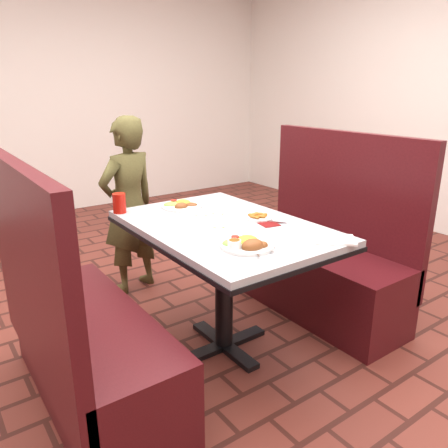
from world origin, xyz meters
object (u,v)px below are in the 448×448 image
(dining_table, at_px, (224,241))
(booth_bench_right, at_px, (322,263))
(diner_person, at_px, (129,206))
(plantain_plate, at_px, (258,217))
(red_tumbler, at_px, (119,203))
(booth_bench_left, at_px, (82,343))
(far_dinner_plate, at_px, (181,204))
(near_dinner_plate, at_px, (247,242))

(dining_table, height_order, booth_bench_right, booth_bench_right)
(diner_person, height_order, plantain_plate, diner_person)
(red_tumbler, bearing_deg, booth_bench_left, -129.75)
(booth_bench_left, bearing_deg, diner_person, 55.60)
(far_dinner_plate, bearing_deg, booth_bench_left, -151.61)
(booth_bench_right, bearing_deg, near_dinner_plate, -159.53)
(booth_bench_right, relative_size, red_tumbler, 10.67)
(dining_table, relative_size, plantain_plate, 7.32)
(dining_table, bearing_deg, far_dinner_plate, 91.74)
(booth_bench_right, bearing_deg, plantain_plate, -177.46)
(plantain_plate, bearing_deg, red_tumbler, 136.03)
(far_dinner_plate, height_order, plantain_plate, far_dinner_plate)
(booth_bench_left, height_order, near_dinner_plate, booth_bench_left)
(near_dinner_plate, xyz_separation_m, red_tumbler, (-0.24, 0.87, 0.03))
(booth_bench_left, relative_size, far_dinner_plate, 4.94)
(near_dinner_plate, distance_m, plantain_plate, 0.46)
(booth_bench_left, relative_size, booth_bench_right, 1.00)
(dining_table, distance_m, plantain_plate, 0.24)
(far_dinner_plate, bearing_deg, red_tumbler, 163.54)
(far_dinner_plate, bearing_deg, booth_bench_right, -27.62)
(dining_table, relative_size, booth_bench_left, 1.01)
(booth_bench_left, xyz_separation_m, diner_person, (0.71, 1.04, 0.30))
(near_dinner_plate, bearing_deg, booth_bench_right, 20.47)
(dining_table, distance_m, red_tumbler, 0.66)
(red_tumbler, bearing_deg, dining_table, -55.67)
(plantain_plate, relative_size, red_tumbler, 1.47)
(booth_bench_right, height_order, diner_person, diner_person)
(plantain_plate, height_order, red_tumbler, red_tumbler)
(dining_table, distance_m, booth_bench_left, 0.86)
(booth_bench_left, bearing_deg, red_tumbler, 50.25)
(booth_bench_left, xyz_separation_m, plantain_plate, (1.01, -0.03, 0.43))
(dining_table, relative_size, diner_person, 0.96)
(booth_bench_left, bearing_deg, booth_bench_right, 0.00)
(diner_person, bearing_deg, far_dinner_plate, 82.09)
(dining_table, xyz_separation_m, diner_person, (-0.09, 1.04, -0.02))
(booth_bench_right, distance_m, diner_person, 1.40)
(plantain_plate, bearing_deg, dining_table, 173.06)
(diner_person, xyz_separation_m, near_dinner_plate, (-0.03, -1.38, 0.15))
(diner_person, relative_size, red_tumbler, 11.21)
(booth_bench_left, height_order, plantain_plate, booth_bench_left)
(plantain_plate, bearing_deg, booth_bench_left, 178.53)
(plantain_plate, distance_m, red_tumbler, 0.80)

